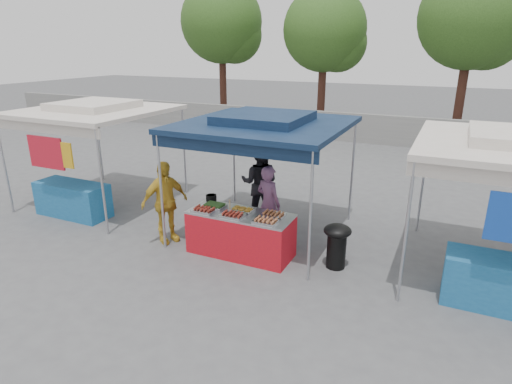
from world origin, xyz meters
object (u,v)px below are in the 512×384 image
at_px(vendor_table, 241,233).
at_px(customer_person, 165,202).
at_px(vendor_woman, 268,203).
at_px(cooking_pot, 211,198).
at_px(helper_man, 260,183).
at_px(wok_burner, 337,242).

xyz_separation_m(vendor_table, customer_person, (-1.64, -0.13, 0.43)).
distance_m(vendor_table, vendor_woman, 0.93).
bearing_deg(customer_person, vendor_table, -58.26).
bearing_deg(cooking_pot, vendor_table, -22.38).
distance_m(helper_man, customer_person, 2.24).
height_order(vendor_woman, customer_person, customer_person).
xyz_separation_m(wok_burner, helper_man, (-2.19, 1.46, 0.40)).
bearing_deg(vendor_table, customer_person, -175.43).
xyz_separation_m(cooking_pot, wok_burner, (2.65, -0.08, -0.42)).
distance_m(vendor_woman, helper_man, 1.08).
bearing_deg(helper_man, wok_burner, 133.37).
bearing_deg(vendor_woman, vendor_table, 93.30).
relative_size(vendor_table, wok_burner, 2.38).
xyz_separation_m(vendor_table, helper_man, (-0.38, 1.72, 0.47)).
bearing_deg(helper_man, vendor_table, 89.54).
xyz_separation_m(wok_burner, vendor_woman, (-1.59, 0.57, 0.30)).
relative_size(vendor_table, helper_man, 1.11).
distance_m(cooking_pot, helper_man, 1.44).
xyz_separation_m(cooking_pot, vendor_woman, (1.06, 0.48, -0.12)).
height_order(wok_burner, vendor_woman, vendor_woman).
relative_size(cooking_pot, customer_person, 0.13).
height_order(vendor_table, wok_burner, vendor_table).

